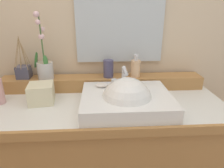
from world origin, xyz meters
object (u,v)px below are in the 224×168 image
reed_diffuser (24,71)px  tissue_box (41,93)px  sink_basin (127,102)px  potted_plant (44,65)px  tumbler_cup (108,69)px  soap_dispenser (136,68)px  soap_bar (102,85)px

reed_diffuser → tissue_box: 0.25m
sink_basin → tissue_box: (-0.46, 0.10, 0.02)m
potted_plant → reed_diffuser: bearing=171.4°
tumbler_cup → sink_basin: bearing=-73.0°
sink_basin → tissue_box: size_ratio=3.55×
sink_basin → reed_diffuser: reed_diffuser is taller
potted_plant → tissue_box: 0.20m
soap_dispenser → tumbler_cup: 0.17m
tumbler_cup → tissue_box: bearing=-155.5°
sink_basin → potted_plant: bearing=150.8°
reed_diffuser → tissue_box: reed_diffuser is taller
soap_dispenser → reed_diffuser: (-0.69, 0.02, -0.02)m
tumbler_cup → tissue_box: size_ratio=0.84×
potted_plant → soap_bar: bearing=-23.3°
soap_bar → potted_plant: 0.38m
tumbler_cup → soap_bar: bearing=-106.6°
soap_dispenser → tissue_box: (-0.55, -0.17, -0.09)m
sink_basin → soap_dispenser: (0.09, 0.26, 0.10)m
soap_bar → potted_plant: potted_plant is taller
soap_bar → soap_dispenser: size_ratio=0.49×
soap_bar → soap_dispenser: 0.27m
tissue_box → potted_plant: bearing=93.9°
soap_dispenser → tumbler_cup: size_ratio=1.31×
sink_basin → tumbler_cup: size_ratio=4.22×
sink_basin → soap_dispenser: size_ratio=3.23×
potted_plant → soap_dispenser: potted_plant is taller
sink_basin → reed_diffuser: size_ratio=1.80×
sink_basin → tissue_box: sink_basin is taller
soap_bar → tumbler_cup: 0.17m
tissue_box → tumbler_cup: bearing=24.5°
sink_basin → potted_plant: potted_plant is taller
sink_basin → potted_plant: (-0.47, 0.26, 0.13)m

